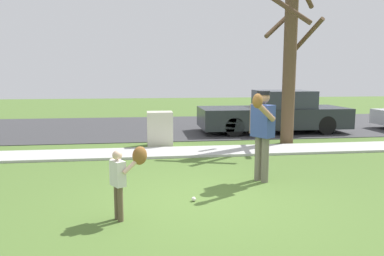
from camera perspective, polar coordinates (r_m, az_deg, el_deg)
The scene contains 9 objects.
ground_plane at distance 9.41m, azimuth -1.16°, elevation -4.09°, with size 48.00×48.00×0.00m, color #4C6B2D.
sidewalk_strip at distance 9.50m, azimuth -1.23°, elevation -3.78°, with size 36.00×1.20×0.06m, color #B2B2AD.
road_surface at distance 14.42m, azimuth -3.37°, elevation 0.25°, with size 36.00×6.80×0.02m, color #38383A.
person_adult at distance 6.89m, azimuth 11.00°, elevation 0.35°, with size 0.60×0.85×1.73m.
person_child at distance 5.11m, azimuth -10.72°, elevation -7.00°, with size 0.56×0.31×1.05m.
baseball at distance 5.93m, azimuth 0.27°, elevation -11.19°, with size 0.07×0.07×0.07m, color white.
utility_cabinet at distance 10.41m, azimuth -5.11°, elevation -0.14°, with size 0.72×0.59×1.00m, color beige.
street_tree_near at distance 11.03m, azimuth 15.25°, elevation 10.87°, with size 1.84×1.88×4.81m.
parked_pickup_dark at distance 13.26m, azimuth 12.92°, elevation 2.25°, with size 5.20×1.95×1.48m.
Camera 1 is at (-0.99, -5.64, 2.01)m, focal length 33.69 mm.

